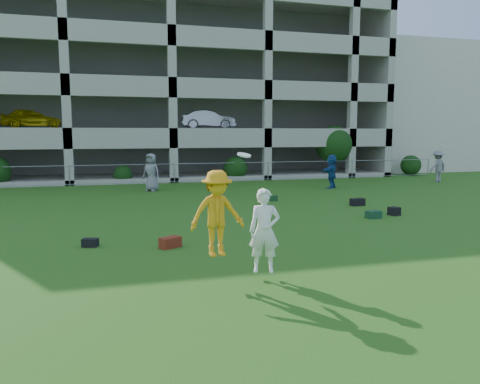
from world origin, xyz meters
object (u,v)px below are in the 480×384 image
object	(u,v)px
bystander_d	(332,171)
bystander_f	(438,166)
bystander_c	(151,172)
frisbee_contest	(230,218)
crate_d	(394,211)
parking_garage	(158,94)
stucco_building	(413,111)

from	to	relation	value
bystander_d	bystander_f	bearing A→B (deg)	144.62
bystander_c	bystander_f	xyz separation A→B (m)	(17.34, -0.23, -0.01)
bystander_d	frisbee_contest	bearing A→B (deg)	13.11
bystander_d	crate_d	world-z (taller)	bystander_d
bystander_f	frisbee_contest	size ratio (longest dim) A/B	0.78
bystander_f	parking_garage	xyz separation A→B (m)	(-15.66, 12.64, 5.04)
bystander_c	crate_d	world-z (taller)	bystander_c
stucco_building	bystander_f	size ratio (longest dim) A/B	8.21
stucco_building	crate_d	world-z (taller)	stucco_building
bystander_f	parking_garage	world-z (taller)	parking_garage
bystander_c	parking_garage	distance (m)	13.50
bystander_c	bystander_f	distance (m)	17.35
bystander_c	frisbee_contest	size ratio (longest dim) A/B	0.79
bystander_f	crate_d	world-z (taller)	bystander_f
crate_d	parking_garage	world-z (taller)	parking_garage
stucco_building	crate_d	distance (m)	28.42
crate_d	frisbee_contest	world-z (taller)	frisbee_contest
bystander_d	parking_garage	xyz separation A→B (m)	(-7.94, 13.74, 5.09)
frisbee_contest	bystander_f	bearing A→B (deg)	41.92
crate_d	bystander_c	bearing A→B (deg)	129.24
bystander_c	crate_d	xyz separation A→B (m)	(7.95, -9.74, -0.83)
bystander_c	crate_d	bearing A→B (deg)	-13.45
bystander_f	bystander_c	bearing A→B (deg)	-14.59
bystander_c	bystander_d	world-z (taller)	bystander_c
bystander_d	parking_garage	distance (m)	16.67
bystander_c	parking_garage	xyz separation A→B (m)	(1.68, 12.41, 5.03)
parking_garage	bystander_d	bearing A→B (deg)	-59.99
frisbee_contest	parking_garage	xyz separation A→B (m)	(1.48, 28.03, 4.69)
crate_d	frisbee_contest	xyz separation A→B (m)	(-7.75, -5.89, 1.17)
bystander_d	bystander_f	size ratio (longest dim) A/B	0.95
bystander_c	bystander_d	distance (m)	9.71
bystander_c	crate_d	size ratio (longest dim) A/B	5.60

